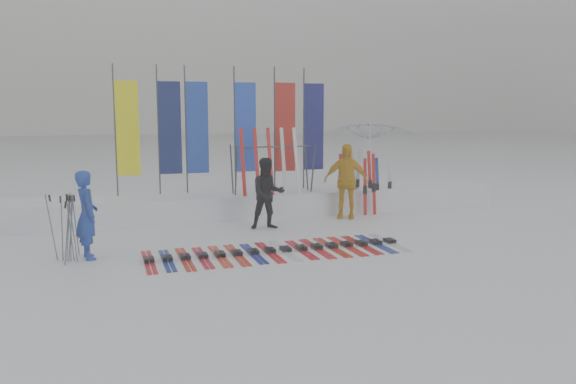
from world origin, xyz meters
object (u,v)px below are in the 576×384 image
object	(u,v)px
person_blue	(87,215)
person_yellow	(346,181)
person_black	(268,194)
ski_row	(278,250)
tent_canopy	(370,161)
ski_rack	(273,162)

from	to	relation	value
person_blue	person_yellow	size ratio (longest dim) A/B	0.86
person_blue	person_black	world-z (taller)	person_black
person_black	ski_row	world-z (taller)	person_black
tent_canopy	ski_rack	xyz separation A→B (m)	(-3.30, -1.17, 0.16)
ski_row	tent_canopy	bearing A→B (deg)	48.05
person_yellow	ski_row	distance (m)	3.96
person_black	person_yellow	distance (m)	2.33
person_blue	ski_rack	world-z (taller)	ski_rack
tent_canopy	person_blue	bearing A→B (deg)	-151.74
person_blue	tent_canopy	size ratio (longest dim) A/B	0.59
person_blue	person_black	distance (m)	4.13
person_blue	person_yellow	bearing A→B (deg)	-82.93
person_black	person_yellow	bearing A→B (deg)	20.86
tent_canopy	ski_row	distance (m)	6.49
person_blue	tent_canopy	distance (m)	8.73
ski_row	person_blue	bearing A→B (deg)	169.76
person_blue	tent_canopy	world-z (taller)	tent_canopy
tent_canopy	ski_rack	distance (m)	3.50
tent_canopy	ski_rack	size ratio (longest dim) A/B	1.33
person_black	tent_canopy	size ratio (longest dim) A/B	0.60
person_black	ski_row	bearing A→B (deg)	-96.81
person_blue	ski_rack	distance (m)	5.32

